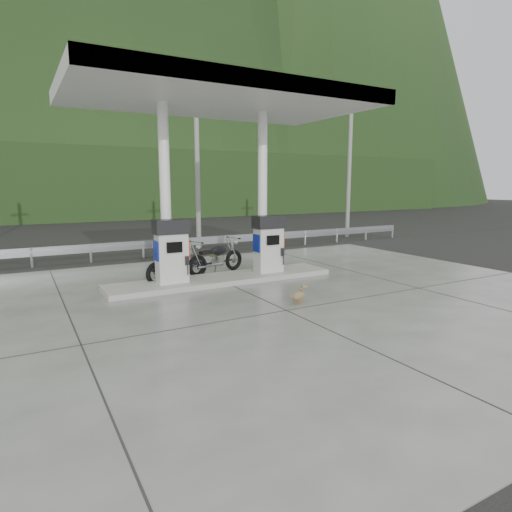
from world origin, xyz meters
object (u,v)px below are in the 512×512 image
gas_pump_right (269,244)px  motorcycle_left (216,258)px  gas_pump_left (172,251)px  duck (298,296)px  motorcycle_right (177,265)px

gas_pump_right → motorcycle_left: 1.87m
gas_pump_left → gas_pump_right: same height
gas_pump_right → motorcycle_left: size_ratio=0.86×
gas_pump_left → duck: bearing=-55.9°
gas_pump_left → motorcycle_right: 1.08m
gas_pump_right → motorcycle_left: (-1.27, 1.26, -0.55)m
motorcycle_left → motorcycle_right: (-1.50, -0.44, -0.00)m
motorcycle_right → duck: motorcycle_right is taller
motorcycle_left → gas_pump_left: bearing=-162.6°
gas_pump_right → motorcycle_right: 2.94m
motorcycle_right → duck: (1.72, -4.00, -0.30)m
gas_pump_right → duck: (-1.05, -3.18, -0.86)m
gas_pump_left → motorcycle_left: gas_pump_left is taller
motorcycle_right → gas_pump_left: bearing=-136.7°
gas_pump_left → motorcycle_right: gas_pump_left is taller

